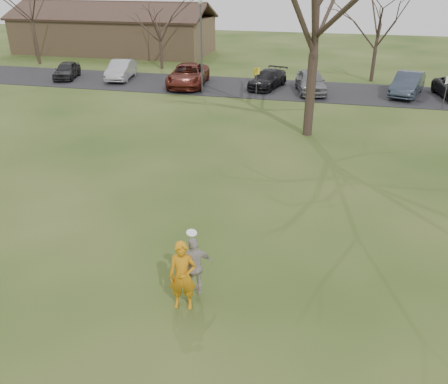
{
  "coord_description": "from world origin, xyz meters",
  "views": [
    {
      "loc": [
        3.12,
        -9.15,
        8.04
      ],
      "look_at": [
        0.0,
        4.0,
        1.5
      ],
      "focal_mm": 37.03,
      "sensor_mm": 36.0,
      "label": 1
    }
  ],
  "objects": [
    {
      "name": "ground",
      "position": [
        0.0,
        0.0,
        0.0
      ],
      "size": [
        120.0,
        120.0,
        0.0
      ],
      "primitive_type": "plane",
      "color": "#1E380F",
      "rests_on": "ground"
    },
    {
      "name": "parking_strip",
      "position": [
        0.0,
        25.0,
        0.02
      ],
      "size": [
        62.0,
        6.5,
        0.04
      ],
      "primitive_type": "cube",
      "color": "black",
      "rests_on": "ground"
    },
    {
      "name": "player_defender",
      "position": [
        -0.14,
        0.01,
        0.98
      ],
      "size": [
        0.78,
        0.58,
        1.95
      ],
      "primitive_type": "imported",
      "rotation": [
        0.0,
        0.0,
        0.17
      ],
      "color": "#C37A10",
      "rests_on": "ground"
    },
    {
      "name": "car_0",
      "position": [
        -17.99,
        24.72,
        0.69
      ],
      "size": [
        2.46,
        4.07,
        1.3
      ],
      "primitive_type": "imported",
      "rotation": [
        0.0,
        0.0,
        0.26
      ],
      "color": "#242326",
      "rests_on": "parking_strip"
    },
    {
      "name": "car_1",
      "position": [
        -13.58,
        25.48,
        0.78
      ],
      "size": [
        2.26,
        4.66,
        1.47
      ],
      "primitive_type": "imported",
      "rotation": [
        0.0,
        0.0,
        0.16
      ],
      "color": "#9E9FA3",
      "rests_on": "parking_strip"
    },
    {
      "name": "car_2",
      "position": [
        -7.64,
        24.44,
        0.84
      ],
      "size": [
        3.36,
        6.02,
        1.59
      ],
      "primitive_type": "imported",
      "rotation": [
        0.0,
        0.0,
        0.13
      ],
      "color": "#581D14",
      "rests_on": "parking_strip"
    },
    {
      "name": "car_3",
      "position": [
        -1.68,
        25.18,
        0.68
      ],
      "size": [
        2.79,
        4.72,
        1.28
      ],
      "primitive_type": "imported",
      "rotation": [
        0.0,
        0.0,
        -0.24
      ],
      "color": "black",
      "rests_on": "parking_strip"
    },
    {
      "name": "car_4",
      "position": [
        1.51,
        24.44,
        0.83
      ],
      "size": [
        2.76,
        4.9,
        1.57
      ],
      "primitive_type": "imported",
      "rotation": [
        0.0,
        0.0,
        0.2
      ],
      "color": "slate",
      "rests_on": "parking_strip"
    },
    {
      "name": "car_5",
      "position": [
        8.15,
        25.2,
        0.82
      ],
      "size": [
        2.94,
        5.02,
        1.56
      ],
      "primitive_type": "imported",
      "rotation": [
        0.0,
        0.0,
        -0.29
      ],
      "color": "#2C3542",
      "rests_on": "parking_strip"
    },
    {
      "name": "catching_play",
      "position": [
        0.06,
        0.39,
        1.04
      ],
      "size": [
        1.05,
        0.95,
        1.99
      ],
      "color": "#B1A69F",
      "rests_on": "ground"
    },
    {
      "name": "building",
      "position": [
        -20.0,
        38.0,
        1.93
      ],
      "size": [
        20.6,
        8.5,
        5.14
      ],
      "color": "#8C6D4C",
      "rests_on": "ground"
    },
    {
      "name": "lamp_post",
      "position": [
        -6.0,
        22.5,
        3.97
      ],
      "size": [
        0.34,
        0.34,
        6.27
      ],
      "color": "#47474C",
      "rests_on": "ground"
    },
    {
      "name": "sign_yellow",
      "position": [
        -2.0,
        22.0,
        1.45
      ],
      "size": [
        0.35,
        0.35,
        2.08
      ],
      "color": "#47474C",
      "rests_on": "ground"
    },
    {
      "name": "sign_white",
      "position": [
        10.0,
        22.0,
        1.45
      ],
      "size": [
        0.35,
        0.35,
        2.08
      ],
      "color": "#47474C",
      "rests_on": "ground"
    },
    {
      "name": "small_tree_row",
      "position": [
        4.38,
        30.06,
        3.89
      ],
      "size": [
        55.0,
        5.9,
        8.5
      ],
      "color": "#352821",
      "rests_on": "ground"
    }
  ]
}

